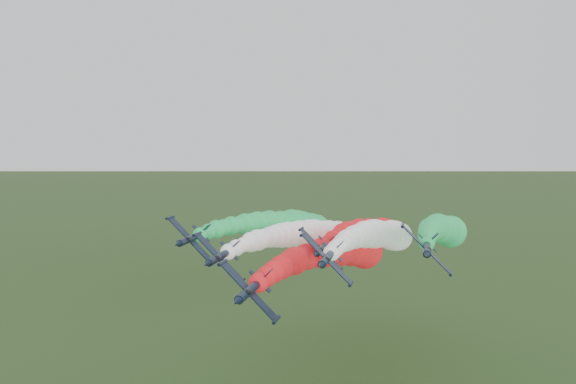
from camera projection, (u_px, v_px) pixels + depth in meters
name	position (u px, v px, depth m)	size (l,w,h in m)	color
jet_lead	(344.00, 252.00, 131.83)	(15.98, 90.25, 18.68)	black
jet_inner_left	(315.00, 235.00, 146.46)	(15.69, 89.96, 18.39)	black
jet_inner_right	(382.00, 235.00, 141.61)	(15.31, 89.59, 18.01)	black
jet_outer_left	(291.00, 225.00, 152.95)	(15.03, 89.30, 17.73)	black
jet_outer_right	(443.00, 230.00, 145.60)	(15.88, 90.16, 18.58)	black
jet_trail	(374.00, 232.00, 159.64)	(15.72, 89.99, 18.42)	black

